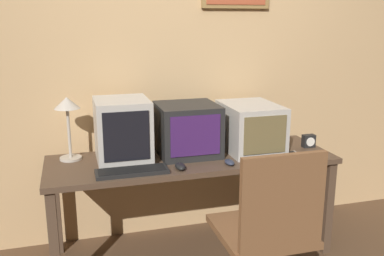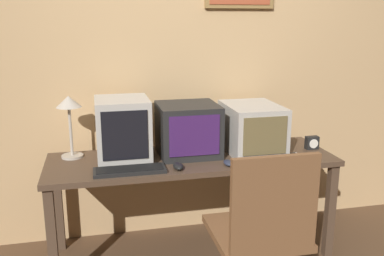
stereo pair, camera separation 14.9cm
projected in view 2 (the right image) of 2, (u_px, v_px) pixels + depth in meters
wall_back at (179, 63)px, 3.14m from camera, size 8.00×0.08×2.60m
desk at (192, 168)px, 2.91m from camera, size 1.92×0.62×0.71m
monitor_left at (123, 129)px, 2.81m from camera, size 0.34×0.40×0.41m
monitor_center at (188, 129)px, 2.92m from camera, size 0.40×0.40×0.35m
monitor_right at (252, 128)px, 2.99m from camera, size 0.36×0.49×0.33m
keyboard_main at (130, 170)px, 2.60m from camera, size 0.44×0.15×0.03m
keyboard_side at (271, 159)px, 2.81m from camera, size 0.44×0.15×0.03m
mouse_near_keyboard at (178, 166)px, 2.65m from camera, size 0.06×0.11×0.04m
mouse_far_corner at (228, 163)px, 2.72m from camera, size 0.06×0.10×0.03m
desk_clock at (312, 143)px, 3.06m from camera, size 0.09×0.06×0.09m
desk_lamp at (69, 110)px, 2.81m from camera, size 0.17×0.17×0.42m
office_chair at (260, 247)px, 2.31m from camera, size 0.51×0.51×0.99m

